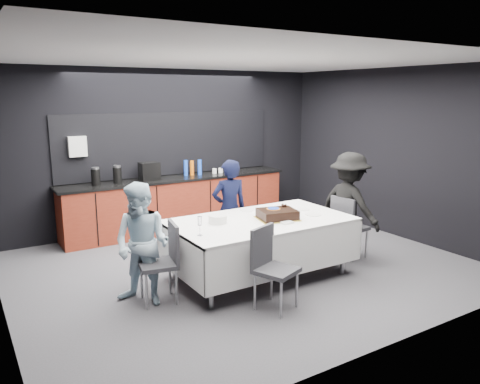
# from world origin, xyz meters

# --- Properties ---
(ground) EXTENTS (6.00, 6.00, 0.00)m
(ground) POSITION_xyz_m (0.00, 0.00, 0.00)
(ground) COLOR #47464C
(ground) RESTS_ON ground
(room_shell) EXTENTS (6.04, 5.04, 2.82)m
(room_shell) POSITION_xyz_m (0.00, 0.00, 1.86)
(room_shell) COLOR white
(room_shell) RESTS_ON ground
(kitchenette) EXTENTS (4.10, 0.64, 2.05)m
(kitchenette) POSITION_xyz_m (-0.02, 2.22, 0.54)
(kitchenette) COLOR maroon
(kitchenette) RESTS_ON ground
(party_table) EXTENTS (2.32, 1.32, 0.78)m
(party_table) POSITION_xyz_m (0.00, -0.40, 0.64)
(party_table) COLOR #99999E
(party_table) RESTS_ON ground
(cake_assembly) EXTENTS (0.58, 0.51, 0.16)m
(cake_assembly) POSITION_xyz_m (0.19, -0.51, 0.84)
(cake_assembly) COLOR gold
(cake_assembly) RESTS_ON party_table
(plate_stack) EXTENTS (0.23, 0.23, 0.10)m
(plate_stack) POSITION_xyz_m (-0.56, -0.26, 0.83)
(plate_stack) COLOR white
(plate_stack) RESTS_ON party_table
(loose_plate_near) EXTENTS (0.21, 0.21, 0.01)m
(loose_plate_near) POSITION_xyz_m (-0.24, -0.82, 0.78)
(loose_plate_near) COLOR white
(loose_plate_near) RESTS_ON party_table
(loose_plate_right_a) EXTENTS (0.19, 0.19, 0.01)m
(loose_plate_right_a) POSITION_xyz_m (0.80, -0.29, 0.78)
(loose_plate_right_a) COLOR white
(loose_plate_right_a) RESTS_ON party_table
(loose_plate_right_b) EXTENTS (0.21, 0.21, 0.01)m
(loose_plate_right_b) POSITION_xyz_m (0.73, -0.59, 0.78)
(loose_plate_right_b) COLOR white
(loose_plate_right_b) RESTS_ON party_table
(loose_plate_far) EXTENTS (0.18, 0.18, 0.01)m
(loose_plate_far) POSITION_xyz_m (0.10, 0.08, 0.78)
(loose_plate_far) COLOR white
(loose_plate_far) RESTS_ON party_table
(fork_pile) EXTENTS (0.15, 0.10, 0.02)m
(fork_pile) POSITION_xyz_m (0.17, -0.75, 0.79)
(fork_pile) COLOR white
(fork_pile) RESTS_ON party_table
(champagne_flute) EXTENTS (0.06, 0.06, 0.22)m
(champagne_flute) POSITION_xyz_m (-0.99, -0.62, 0.94)
(champagne_flute) COLOR white
(champagne_flute) RESTS_ON party_table
(chair_left) EXTENTS (0.49, 0.49, 0.92)m
(chair_left) POSITION_xyz_m (-1.35, -0.43, 0.53)
(chair_left) COLOR #313137
(chair_left) RESTS_ON ground
(chair_right) EXTENTS (0.46, 0.46, 0.92)m
(chair_right) POSITION_xyz_m (1.46, -0.49, 0.53)
(chair_right) COLOR #313137
(chair_right) RESTS_ON ground
(chair_near) EXTENTS (0.55, 0.55, 0.92)m
(chair_near) POSITION_xyz_m (-0.42, -1.21, 0.53)
(chair_near) COLOR #313137
(chair_near) RESTS_ON ground
(person_center) EXTENTS (0.57, 0.42, 1.46)m
(person_center) POSITION_xyz_m (0.04, 0.45, 0.73)
(person_center) COLOR black
(person_center) RESTS_ON ground
(person_left) EXTENTS (0.85, 0.87, 1.41)m
(person_left) POSITION_xyz_m (-1.59, -0.37, 0.71)
(person_left) COLOR #ADC9DA
(person_left) RESTS_ON ground
(person_right) EXTENTS (0.69, 1.06, 1.55)m
(person_right) POSITION_xyz_m (1.52, -0.45, 0.78)
(person_right) COLOR black
(person_right) RESTS_ON ground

